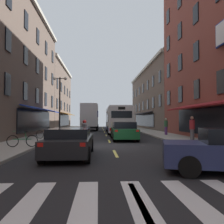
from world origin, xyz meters
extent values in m
cube|color=black|center=(0.00, 0.00, -0.05)|extent=(34.80, 80.00, 0.10)
cube|color=#DBCC4C|center=(0.00, -10.00, 0.00)|extent=(0.14, 2.40, 0.01)
cube|color=#DBCC4C|center=(0.00, -3.50, 0.00)|extent=(0.14, 2.40, 0.01)
cube|color=#DBCC4C|center=(0.00, 3.00, 0.00)|extent=(0.14, 2.40, 0.01)
cube|color=#DBCC4C|center=(0.00, 9.50, 0.00)|extent=(0.14, 2.40, 0.01)
cube|color=#DBCC4C|center=(0.00, 16.00, 0.00)|extent=(0.14, 2.40, 0.01)
cube|color=#DBCC4C|center=(0.00, 22.50, 0.00)|extent=(0.14, 2.40, 0.01)
cube|color=#DBCC4C|center=(0.00, 29.00, 0.00)|extent=(0.14, 2.40, 0.01)
cube|color=#DBCC4C|center=(0.00, 35.50, 0.00)|extent=(0.14, 2.40, 0.01)
cube|color=silver|center=(-2.20, -10.00, 0.00)|extent=(0.50, 2.80, 0.01)
cube|color=silver|center=(-1.10, -10.00, 0.00)|extent=(0.50, 2.80, 0.01)
cube|color=silver|center=(0.00, -10.00, 0.00)|extent=(0.50, 2.80, 0.01)
cube|color=silver|center=(1.10, -10.00, 0.00)|extent=(0.50, 2.80, 0.01)
cube|color=#A39E93|center=(-5.90, 0.00, 0.07)|extent=(3.00, 80.00, 0.14)
cube|color=#A39E93|center=(5.90, 0.00, 0.07)|extent=(3.00, 80.00, 0.14)
cube|color=#B2AD9E|center=(-7.30, 10.00, 13.47)|extent=(0.44, 19.40, 0.40)
cube|color=black|center=(-7.36, 10.00, 1.55)|extent=(0.10, 12.00, 2.10)
cube|color=navy|center=(-6.65, 10.00, 2.75)|extent=(1.38, 11.20, 0.44)
cube|color=black|center=(-7.36, 2.00, 4.20)|extent=(0.10, 1.00, 1.60)
cube|color=black|center=(-7.36, 6.00, 4.20)|extent=(0.10, 1.00, 1.60)
cube|color=black|center=(-7.36, 10.00, 4.20)|extent=(0.10, 1.00, 1.60)
cube|color=black|center=(-7.36, 14.00, 4.20)|extent=(0.10, 1.00, 1.60)
cube|color=black|center=(-7.36, 18.00, 4.20)|extent=(0.10, 1.00, 1.60)
cube|color=black|center=(-7.36, 2.00, 7.40)|extent=(0.10, 1.00, 1.60)
cube|color=black|center=(-7.36, 6.00, 7.40)|extent=(0.10, 1.00, 1.60)
cube|color=black|center=(-7.36, 10.00, 7.40)|extent=(0.10, 1.00, 1.60)
cube|color=black|center=(-7.36, 14.00, 7.40)|extent=(0.10, 1.00, 1.60)
cube|color=black|center=(-7.36, 18.00, 7.40)|extent=(0.10, 1.00, 1.60)
cube|color=black|center=(-7.36, 6.00, 10.60)|extent=(0.10, 1.00, 1.60)
cube|color=black|center=(-7.36, 10.00, 10.60)|extent=(0.10, 1.00, 1.60)
cube|color=black|center=(-7.36, 14.00, 10.60)|extent=(0.10, 1.00, 1.60)
cube|color=black|center=(-7.36, 18.00, 10.60)|extent=(0.10, 1.00, 1.60)
cube|color=brown|center=(-11.40, 30.00, 5.99)|extent=(8.00, 19.90, 11.98)
cube|color=#B2AD9E|center=(-7.30, 30.00, 11.63)|extent=(0.44, 19.40, 0.40)
cube|color=black|center=(-7.36, 30.00, 1.55)|extent=(0.10, 12.00, 2.10)
cube|color=brown|center=(-6.65, 30.00, 2.75)|extent=(1.38, 11.20, 0.44)
cube|color=black|center=(-7.36, 22.00, 4.20)|extent=(0.10, 1.00, 1.60)
cube|color=black|center=(-7.36, 26.00, 4.20)|extent=(0.10, 1.00, 1.60)
cube|color=black|center=(-7.36, 30.00, 4.20)|extent=(0.10, 1.00, 1.60)
cube|color=black|center=(-7.36, 34.00, 4.20)|extent=(0.10, 1.00, 1.60)
cube|color=black|center=(-7.36, 38.00, 4.20)|extent=(0.10, 1.00, 1.60)
cube|color=black|center=(-7.36, 22.00, 7.40)|extent=(0.10, 1.00, 1.60)
cube|color=black|center=(-7.36, 26.00, 7.40)|extent=(0.10, 1.00, 1.60)
cube|color=black|center=(-7.36, 30.00, 7.40)|extent=(0.10, 1.00, 1.60)
cube|color=black|center=(-7.36, 34.00, 7.40)|extent=(0.10, 1.00, 1.60)
cube|color=black|center=(-7.36, 38.00, 7.40)|extent=(0.10, 1.00, 1.60)
cube|color=black|center=(7.36, 0.00, 1.55)|extent=(0.10, 16.00, 2.10)
cube|color=maroon|center=(6.65, 0.00, 2.75)|extent=(1.38, 14.93, 0.44)
cube|color=black|center=(7.36, 0.00, 4.20)|extent=(0.10, 1.00, 1.60)
cube|color=black|center=(7.36, 3.81, 4.20)|extent=(0.10, 1.00, 1.60)
cube|color=black|center=(7.36, 7.62, 4.20)|extent=(0.10, 1.00, 1.60)
cube|color=black|center=(7.36, 11.43, 4.20)|extent=(0.10, 1.00, 1.60)
cube|color=black|center=(7.36, 0.00, 7.40)|extent=(0.10, 1.00, 1.60)
cube|color=black|center=(7.36, 3.81, 7.40)|extent=(0.10, 1.00, 1.60)
cube|color=black|center=(7.36, 7.62, 7.40)|extent=(0.10, 1.00, 1.60)
cube|color=black|center=(7.36, 11.43, 7.40)|extent=(0.10, 1.00, 1.60)
cube|color=black|center=(7.36, 3.81, 10.60)|extent=(0.10, 1.00, 1.60)
cube|color=black|center=(7.36, 7.62, 10.60)|extent=(0.10, 1.00, 1.60)
cube|color=black|center=(7.36, 11.43, 10.60)|extent=(0.10, 1.00, 1.60)
cube|color=black|center=(7.36, 7.62, 13.80)|extent=(0.10, 1.00, 1.60)
cube|color=black|center=(7.36, 11.43, 13.80)|extent=(0.10, 1.00, 1.60)
cube|color=brown|center=(11.40, 26.67, 5.44)|extent=(8.00, 26.57, 10.87)
cube|color=#B2AD9E|center=(7.30, 26.67, 10.52)|extent=(0.44, 26.07, 0.40)
cube|color=black|center=(7.36, 26.67, 1.55)|extent=(0.10, 16.00, 2.10)
cube|color=black|center=(6.65, 26.67, 2.75)|extent=(1.38, 14.93, 0.44)
cube|color=black|center=(7.36, 15.24, 4.20)|extent=(0.10, 1.00, 1.60)
cube|color=black|center=(7.36, 19.05, 4.20)|extent=(0.10, 1.00, 1.60)
cube|color=black|center=(7.36, 22.86, 4.20)|extent=(0.10, 1.00, 1.60)
cube|color=black|center=(7.36, 26.67, 4.20)|extent=(0.10, 1.00, 1.60)
cube|color=black|center=(7.36, 30.48, 4.20)|extent=(0.10, 1.00, 1.60)
cube|color=black|center=(7.36, 34.29, 4.20)|extent=(0.10, 1.00, 1.60)
cube|color=black|center=(7.36, 38.10, 4.20)|extent=(0.10, 1.00, 1.60)
cube|color=black|center=(7.36, 15.24, 7.40)|extent=(0.10, 1.00, 1.60)
cube|color=black|center=(7.36, 19.05, 7.40)|extent=(0.10, 1.00, 1.60)
cube|color=black|center=(7.36, 22.86, 7.40)|extent=(0.10, 1.00, 1.60)
cube|color=black|center=(7.36, 26.67, 7.40)|extent=(0.10, 1.00, 1.60)
cube|color=black|center=(7.36, 30.48, 7.40)|extent=(0.10, 1.00, 1.60)
cube|color=black|center=(7.36, 34.29, 7.40)|extent=(0.10, 1.00, 1.60)
cube|color=black|center=(7.36, 38.10, 7.40)|extent=(0.10, 1.00, 1.60)
cube|color=silver|center=(1.53, 13.62, 1.68)|extent=(2.70, 11.98, 2.67)
cube|color=silver|center=(1.53, 13.62, 3.08)|extent=(2.49, 10.78, 0.16)
cube|color=black|center=(1.53, 13.92, 1.87)|extent=(2.71, 9.58, 0.96)
cube|color=#193899|center=(1.53, 13.62, 0.60)|extent=(2.73, 11.58, 0.36)
cube|color=black|center=(1.61, 19.55, 1.87)|extent=(2.25, 0.15, 1.10)
cube|color=black|center=(1.45, 7.68, 2.17)|extent=(2.05, 0.15, 0.70)
cube|color=silver|center=(1.45, 7.67, 1.15)|extent=(2.15, 0.13, 0.64)
cube|color=black|center=(1.45, 7.67, 2.80)|extent=(0.70, 0.11, 0.28)
cube|color=red|center=(0.36, 7.67, 0.70)|extent=(0.20, 0.08, 0.28)
cube|color=red|center=(2.55, 7.65, 0.70)|extent=(0.20, 0.08, 0.28)
cylinder|color=black|center=(0.41, 17.60, 0.50)|extent=(0.31, 1.00, 1.00)
cylinder|color=black|center=(2.76, 17.57, 0.50)|extent=(0.31, 1.00, 1.00)
cylinder|color=black|center=(0.31, 10.16, 0.50)|extent=(0.31, 1.00, 1.00)
cylinder|color=black|center=(2.66, 10.13, 0.50)|extent=(0.31, 1.00, 1.00)
cube|color=#B21E19|center=(-2.05, 23.22, 1.55)|extent=(2.34, 2.30, 2.40)
cube|color=black|center=(-2.03, 24.31, 2.40)|extent=(2.00, 0.14, 0.80)
cube|color=silver|center=(-2.13, 19.47, 2.33)|extent=(2.50, 5.29, 3.26)
cube|color=navy|center=(-0.91, 19.45, 2.49)|extent=(0.12, 3.15, 0.90)
cube|color=black|center=(-2.11, 20.60, 0.55)|extent=(2.04, 7.14, 0.24)
cylinder|color=black|center=(-3.16, 23.05, 0.45)|extent=(0.30, 0.91, 0.90)
cylinder|color=black|center=(-0.96, 23.00, 0.45)|extent=(0.30, 0.91, 0.90)
cylinder|color=black|center=(-3.24, 18.71, 0.45)|extent=(0.30, 0.91, 0.90)
cylinder|color=black|center=(-1.04, 18.67, 0.45)|extent=(0.30, 0.91, 0.90)
cube|color=black|center=(-2.10, -4.35, 0.57)|extent=(1.89, 4.67, 0.65)
cube|color=black|center=(-2.10, -4.54, 1.07)|extent=(1.70, 2.53, 0.42)
cube|color=red|center=(-2.86, -6.64, 0.79)|extent=(0.20, 0.06, 0.14)
cube|color=red|center=(-1.39, -6.66, 0.79)|extent=(0.20, 0.06, 0.14)
cylinder|color=black|center=(-2.94, -2.72, 0.32)|extent=(0.23, 0.64, 0.64)
cylinder|color=black|center=(-1.21, -2.74, 0.32)|extent=(0.23, 0.64, 0.64)
cylinder|color=black|center=(-2.98, -5.96, 0.32)|extent=(0.23, 0.64, 0.64)
cylinder|color=black|center=(-1.25, -5.99, 0.32)|extent=(0.23, 0.64, 0.64)
cylinder|color=black|center=(1.76, -8.36, 0.32)|extent=(0.67, 0.37, 0.64)
cylinder|color=black|center=(2.19, -6.71, 0.32)|extent=(0.67, 0.37, 0.64)
cube|color=#144723|center=(1.23, 3.84, 0.60)|extent=(1.94, 4.77, 0.73)
cube|color=black|center=(1.23, 3.65, 1.21)|extent=(1.75, 2.58, 0.55)
cube|color=red|center=(0.44, 1.50, 0.87)|extent=(0.20, 0.06, 0.14)
cube|color=red|center=(1.96, 1.48, 0.87)|extent=(0.20, 0.06, 0.14)
cylinder|color=black|center=(0.37, 5.53, 0.32)|extent=(0.23, 0.64, 0.64)
cylinder|color=black|center=(2.14, 5.51, 0.32)|extent=(0.23, 0.64, 0.64)
cylinder|color=black|center=(0.32, 2.18, 0.32)|extent=(0.23, 0.64, 0.64)
cylinder|color=black|center=(2.10, 2.16, 0.32)|extent=(0.23, 0.64, 0.64)
cube|color=silver|center=(-1.91, 31.50, 0.57)|extent=(1.85, 4.73, 0.67)
cube|color=black|center=(-1.91, 31.31, 1.11)|extent=(1.66, 2.56, 0.46)
cube|color=red|center=(-2.65, 29.17, 0.81)|extent=(0.20, 0.06, 0.14)
cube|color=red|center=(-1.23, 29.16, 0.81)|extent=(0.20, 0.06, 0.14)
cylinder|color=black|center=(-2.73, 33.16, 0.32)|extent=(0.23, 0.64, 0.64)
cylinder|color=black|center=(-1.05, 33.14, 0.32)|extent=(0.23, 0.64, 0.64)
cylinder|color=black|center=(-2.78, 29.86, 0.32)|extent=(0.23, 0.64, 0.64)
cylinder|color=black|center=(-1.09, 29.83, 0.32)|extent=(0.23, 0.64, 0.64)
cylinder|color=black|center=(-1.78, 1.52, 0.31)|extent=(0.11, 0.62, 0.62)
cylinder|color=black|center=(-1.76, 0.07, 0.31)|extent=(0.13, 0.62, 0.62)
cylinder|color=#B2B2B7|center=(-1.78, 1.40, 0.61)|extent=(0.08, 0.33, 0.68)
ellipsoid|color=navy|center=(-1.77, 0.98, 0.81)|extent=(0.33, 0.57, 0.28)
cube|color=black|center=(-1.77, 0.58, 0.74)|extent=(0.27, 0.56, 0.12)
cube|color=#B2B2B7|center=(-1.77, 0.80, 0.40)|extent=(0.25, 0.40, 0.30)
cylinder|color=#B2B2B7|center=(-1.78, 1.30, 1.02)|extent=(0.62, 0.05, 0.04)
cylinder|color=#4C4C51|center=(-1.77, 0.65, 1.13)|extent=(0.35, 0.46, 0.66)
sphere|color=maroon|center=(-1.77, 0.76, 1.53)|extent=(0.26, 0.26, 0.26)
cylinder|color=#4C4C51|center=(-1.95, 0.68, 0.40)|extent=(0.15, 0.36, 0.56)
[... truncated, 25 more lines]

